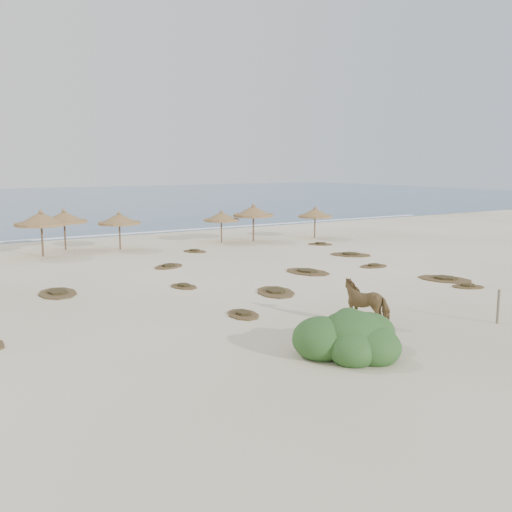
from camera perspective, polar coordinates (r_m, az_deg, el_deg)
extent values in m
plane|color=white|center=(23.95, 3.49, -4.47)|extent=(160.00, 160.00, 0.00)
cube|color=#29507D|center=(95.11, -23.68, 5.00)|extent=(200.00, 100.00, 0.01)
cube|color=white|center=(47.30, -15.01, 2.01)|extent=(70.00, 0.60, 0.01)
cylinder|color=brown|center=(37.47, -20.60, 1.62)|extent=(0.13, 0.13, 2.20)
cylinder|color=olive|center=(37.37, -20.67, 3.01)|extent=(3.70, 3.70, 0.19)
cone|color=olive|center=(37.34, -20.70, 3.54)|extent=(3.58, 3.58, 0.79)
cone|color=olive|center=(37.30, -20.75, 4.26)|extent=(0.38, 0.38, 0.23)
cylinder|color=brown|center=(39.03, -13.46, 2.04)|extent=(0.11, 0.11, 1.94)
cylinder|color=olive|center=(38.94, -13.51, 3.22)|extent=(3.13, 3.13, 0.17)
cone|color=olive|center=(38.91, -13.52, 3.67)|extent=(3.03, 3.03, 0.69)
cone|color=olive|center=(38.87, -13.55, 4.28)|extent=(0.33, 0.33, 0.20)
cylinder|color=brown|center=(39.87, -18.56, 2.06)|extent=(0.12, 0.12, 2.07)
cylinder|color=olive|center=(39.78, -18.63, 3.28)|extent=(3.70, 3.70, 0.18)
cone|color=olive|center=(39.75, -18.65, 3.74)|extent=(3.57, 3.57, 0.74)
cone|color=olive|center=(39.72, -18.68, 4.38)|extent=(0.35, 0.35, 0.22)
cylinder|color=brown|center=(41.46, -3.47, 2.58)|extent=(0.10, 0.10, 1.79)
cylinder|color=olive|center=(41.38, -3.48, 3.60)|extent=(2.94, 2.94, 0.15)
cone|color=olive|center=(41.36, -3.49, 3.99)|extent=(2.85, 2.85, 0.64)
cone|color=olive|center=(41.32, -3.49, 4.52)|extent=(0.31, 0.31, 0.19)
cylinder|color=brown|center=(42.19, -0.26, 2.92)|extent=(0.12, 0.12, 2.09)
cylinder|color=olive|center=(42.11, -0.26, 4.09)|extent=(3.72, 3.72, 0.18)
cone|color=olive|center=(42.08, -0.26, 4.54)|extent=(3.59, 3.59, 0.75)
cone|color=olive|center=(42.05, -0.26, 5.15)|extent=(0.36, 0.36, 0.22)
cylinder|color=brown|center=(44.14, 5.90, 2.98)|extent=(0.11, 0.11, 1.84)
cylinder|color=olive|center=(44.07, 5.92, 3.97)|extent=(3.02, 3.02, 0.16)
cone|color=olive|center=(44.04, 5.92, 4.34)|extent=(2.92, 2.92, 0.66)
cone|color=olive|center=(44.01, 5.93, 4.86)|extent=(0.32, 0.32, 0.19)
imported|color=olive|center=(20.72, 11.02, -4.56)|extent=(1.57, 2.04, 1.57)
cylinder|color=#706754|center=(22.15, 23.06, -4.68)|extent=(0.09, 0.09, 1.24)
ellipsoid|color=#366129|center=(17.36, 9.60, -7.94)|extent=(2.08, 2.08, 1.56)
ellipsoid|color=#366129|center=(18.22, 11.17, -7.51)|extent=(1.66, 1.66, 1.25)
ellipsoid|color=#366129|center=(17.17, 6.57, -8.25)|extent=(1.76, 1.76, 1.32)
ellipsoid|color=#366129|center=(17.03, 11.75, -8.89)|extent=(1.56, 1.56, 1.17)
ellipsoid|color=#366129|center=(16.78, 9.69, -9.18)|extent=(1.45, 1.45, 1.09)
ellipsoid|color=#366129|center=(18.49, 9.12, -7.54)|extent=(1.25, 1.25, 0.93)
ellipsoid|color=#366129|center=(17.83, 9.29, -6.26)|extent=(0.93, 0.93, 0.70)
ellipsoid|color=#366129|center=(17.12, 8.62, -6.71)|extent=(0.83, 0.83, 0.62)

